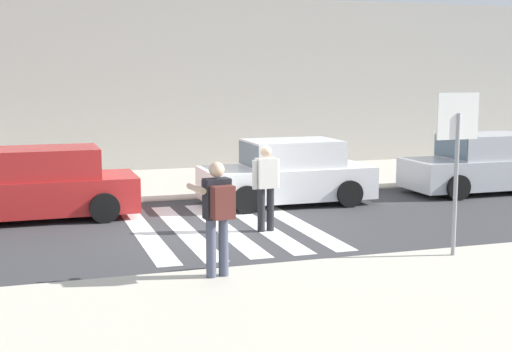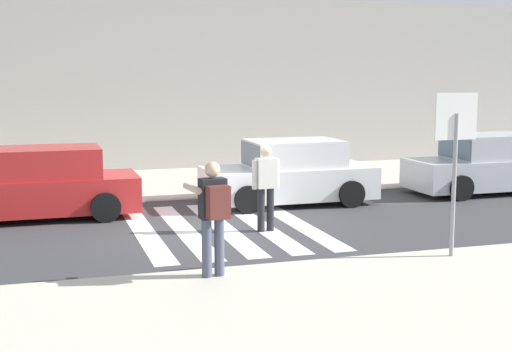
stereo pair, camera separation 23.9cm
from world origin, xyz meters
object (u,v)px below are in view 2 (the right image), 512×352
Objects in this scene: photographer_with_backpack at (213,209)px; pedestrian_crossing at (266,183)px; parked_car_red at (44,185)px; parked_car_white at (290,174)px; parked_car_silver at (487,165)px; stop_sign at (455,138)px.

photographer_with_backpack is 3.78m from pedestrian_crossing.
parked_car_red is at bearing 147.43° from pedestrian_crossing.
parked_car_white is 5.51m from parked_car_silver.
pedestrian_crossing is at bearing -32.57° from parked_car_red.
stop_sign is 1.56× the size of photographer_with_backpack.
parked_car_white is (3.35, 5.97, -0.44)m from photographer_with_backpack.
photographer_with_backpack is 6.86m from parked_car_white.
parked_car_white is (1.48, 2.69, -0.25)m from pedestrian_crossing.
pedestrian_crossing is 0.42× the size of parked_car_white.
stop_sign is 4.08m from pedestrian_crossing.
parked_car_red is at bearing 137.15° from stop_sign.
photographer_with_backpack reaches higher than parked_car_silver.
parked_car_silver is (11.21, -0.00, 0.00)m from parked_car_red.
pedestrian_crossing is at bearing 60.30° from photographer_with_backpack.
parked_car_red is 11.21m from parked_car_silver.
parked_car_white is (5.69, 0.00, 0.00)m from parked_car_red.
photographer_with_backpack reaches higher than parked_car_white.
parked_car_silver is at bearing 51.01° from stop_sign.
photographer_with_backpack is 0.42× the size of parked_car_silver.
stop_sign is 4.17m from photographer_with_backpack.
photographer_with_backpack is 0.42× the size of parked_car_red.
parked_car_silver is at bearing 33.95° from photographer_with_backpack.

